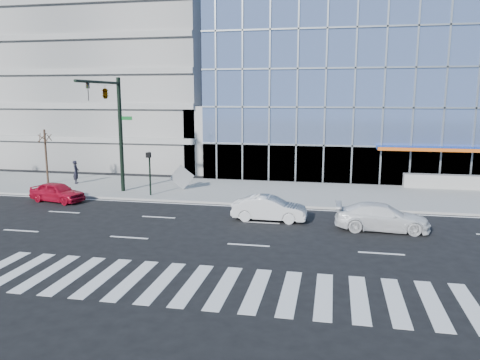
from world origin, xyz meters
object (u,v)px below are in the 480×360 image
Objects in this scene: traffic_signal at (110,107)px; tilted_panel at (182,177)px; red_sedan at (57,192)px; ped_signal_post at (149,167)px; white_suv at (382,217)px; street_tree_near at (45,137)px; pedestrian at (76,172)px; white_sedan at (269,208)px.

traffic_signal is 7.04m from tilted_panel.
ped_signal_post is at bearing -54.16° from red_sedan.
white_suv is at bearing -15.28° from traffic_signal.
street_tree_near is at bearing 72.54° from white_suv.
street_tree_near is at bearing 50.57° from red_sedan.
ped_signal_post is 9.97m from street_tree_near.
ped_signal_post is 1.67× the size of pedestrian.
street_tree_near is 2.35× the size of pedestrian.
street_tree_near reaches higher than tilted_panel.
pedestrian reaches higher than white_suv.
white_suv is 1.15× the size of white_sedan.
traffic_signal reaches higher than ped_signal_post.
tilted_panel is at bearing -43.83° from red_sedan.
ped_signal_post is 15.77m from white_suv.
tilted_panel is at bearing 57.01° from ped_signal_post.
traffic_signal is 2.10× the size of red_sedan.
tilted_panel is (1.52, 2.34, -1.08)m from ped_signal_post.
tilted_panel is at bearing 60.81° from white_suv.
red_sedan is at bearing 82.54° from white_suv.
tilted_panel is (4.02, 2.71, -5.10)m from traffic_signal.
ped_signal_post reaches higher than tilted_panel.
tilted_panel is (-7.33, 6.68, 0.38)m from white_sedan.
traffic_signal is 1.89× the size of street_tree_near.
white_sedan is (8.84, -4.34, -1.46)m from ped_signal_post.
white_sedan is at bearing -20.61° from street_tree_near.
traffic_signal is 4.45× the size of pedestrian.
white_suv is (17.34, -4.74, -5.47)m from traffic_signal.
white_suv is 1.26× the size of red_sedan.
ped_signal_post is 0.71× the size of street_tree_near.
tilted_panel reaches higher than red_sedan.
street_tree_near is (-7.00, 2.93, -2.39)m from traffic_signal.
traffic_signal is 4.75m from ped_signal_post.
white_sedan is (11.34, -3.97, -5.48)m from traffic_signal.
pedestrian reaches higher than white_sedan.
pedestrian is (-7.33, 3.02, -1.09)m from ped_signal_post.
white_sedan is 17.77m from pedestrian.
street_tree_near reaches higher than white_suv.
red_sedan is at bearing -145.58° from traffic_signal.
ped_signal_post is 9.96m from white_sedan.
pedestrian is (-22.17, 8.13, 0.35)m from white_suv.
traffic_signal reaches higher than red_sedan.
traffic_signal is at bearing -22.71° from street_tree_near.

